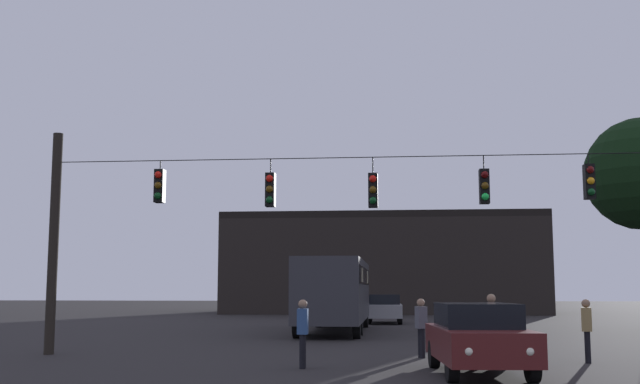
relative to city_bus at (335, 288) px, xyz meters
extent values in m
plane|color=black|center=(1.69, -3.60, -1.87)|extent=(168.00, 168.00, 0.00)
cylinder|color=black|center=(-7.21, -11.70, 1.30)|extent=(0.28, 0.28, 6.32)
cylinder|color=black|center=(1.69, -11.70, 3.61)|extent=(17.78, 0.02, 0.02)
cylinder|color=black|center=(-4.13, -11.70, 3.47)|extent=(0.03, 0.03, 0.25)
cube|color=black|center=(-4.13, -11.70, 2.87)|extent=(0.26, 0.32, 0.95)
sphere|color=red|center=(-4.13, -11.88, 3.17)|extent=(0.20, 0.20, 0.20)
sphere|color=#5B3D0C|center=(-4.13, -11.88, 2.87)|extent=(0.20, 0.20, 0.20)
sphere|color=#0C4219|center=(-4.13, -11.88, 2.57)|extent=(0.20, 0.20, 0.20)
cylinder|color=black|center=(-0.94, -11.70, 3.39)|extent=(0.03, 0.03, 0.40)
cube|color=black|center=(-0.94, -11.70, 2.72)|extent=(0.26, 0.32, 0.95)
sphere|color=red|center=(-0.94, -11.88, 3.02)|extent=(0.20, 0.20, 0.20)
sphere|color=#5B3D0C|center=(-0.94, -11.88, 2.72)|extent=(0.20, 0.20, 0.20)
sphere|color=#0C4219|center=(-0.94, -11.88, 2.42)|extent=(0.20, 0.20, 0.20)
cylinder|color=black|center=(1.93, -11.70, 3.37)|extent=(0.03, 0.03, 0.45)
cube|color=black|center=(1.93, -11.70, 2.67)|extent=(0.26, 0.32, 0.95)
sphere|color=red|center=(1.93, -11.88, 2.97)|extent=(0.20, 0.20, 0.20)
sphere|color=#5B3D0C|center=(1.93, -11.88, 2.67)|extent=(0.20, 0.20, 0.20)
sphere|color=#0C4219|center=(1.93, -11.88, 2.37)|extent=(0.20, 0.20, 0.20)
cylinder|color=black|center=(4.97, -11.70, 3.41)|extent=(0.03, 0.03, 0.38)
cube|color=black|center=(4.97, -11.70, 2.74)|extent=(0.26, 0.32, 0.95)
sphere|color=#510A0A|center=(4.97, -11.88, 3.04)|extent=(0.20, 0.20, 0.20)
sphere|color=#5B3D0C|center=(4.97, -11.88, 2.74)|extent=(0.20, 0.20, 0.20)
sphere|color=#1EE04C|center=(4.97, -11.88, 2.44)|extent=(0.20, 0.20, 0.20)
cylinder|color=black|center=(7.76, -11.70, 3.45)|extent=(0.03, 0.03, 0.28)
cube|color=black|center=(7.76, -11.70, 2.84)|extent=(0.26, 0.32, 0.95)
sphere|color=#510A0A|center=(7.76, -11.88, 3.14)|extent=(0.20, 0.20, 0.20)
sphere|color=orange|center=(7.76, -11.88, 2.84)|extent=(0.20, 0.20, 0.20)
sphere|color=#0C4219|center=(7.76, -11.88, 2.54)|extent=(0.20, 0.20, 0.20)
cube|color=#2D2D33|center=(0.00, 0.01, -0.12)|extent=(2.52, 11.00, 2.50)
cube|color=black|center=(0.00, 0.01, 0.49)|extent=(2.56, 10.34, 0.70)
cylinder|color=black|center=(-1.10, 3.97, -1.37)|extent=(0.28, 1.00, 1.00)
cylinder|color=black|center=(1.12, 3.97, -1.37)|extent=(0.28, 1.00, 1.00)
cylinder|color=black|center=(-1.11, -2.19, -1.37)|extent=(0.28, 1.00, 1.00)
cylinder|color=black|center=(1.11, -2.19, -1.37)|extent=(0.28, 1.00, 1.00)
cylinder|color=black|center=(-1.12, -4.17, -1.37)|extent=(0.28, 1.00, 1.00)
cylinder|color=black|center=(1.10, -4.17, -1.37)|extent=(0.28, 1.00, 1.00)
cube|color=beige|center=(0.01, 3.31, 0.49)|extent=(2.56, 0.80, 0.56)
cube|color=beige|center=(0.00, -2.74, 0.49)|extent=(2.56, 0.80, 0.56)
cube|color=#511919|center=(4.28, -15.66, -1.21)|extent=(2.10, 4.42, 0.68)
cube|color=black|center=(4.27, -15.51, -0.61)|extent=(1.75, 2.43, 0.52)
cylinder|color=black|center=(5.17, -17.01, -1.55)|extent=(0.27, 0.65, 0.64)
cylinder|color=black|center=(3.59, -17.13, -1.55)|extent=(0.27, 0.65, 0.64)
cylinder|color=black|center=(4.97, -14.18, -1.55)|extent=(0.27, 0.65, 0.64)
cylinder|color=black|center=(3.39, -14.30, -1.55)|extent=(0.27, 0.65, 0.64)
sphere|color=white|center=(5.01, -17.71, -1.21)|extent=(0.18, 0.18, 0.18)
sphere|color=white|center=(3.86, -17.79, -1.21)|extent=(0.18, 0.18, 0.18)
cube|color=#99999E|center=(1.99, 8.50, -1.21)|extent=(1.85, 4.32, 0.68)
cube|color=black|center=(2.00, 8.35, -0.61)|extent=(1.61, 2.34, 0.52)
cylinder|color=black|center=(1.19, 9.91, -1.55)|extent=(0.23, 0.64, 0.64)
cylinder|color=black|center=(2.77, 9.93, -1.55)|extent=(0.23, 0.64, 0.64)
cylinder|color=black|center=(1.22, 7.08, -1.55)|extent=(0.23, 0.64, 0.64)
cylinder|color=black|center=(2.80, 7.09, -1.55)|extent=(0.23, 0.64, 0.64)
sphere|color=white|center=(1.39, 10.60, -1.21)|extent=(0.18, 0.18, 0.18)
sphere|color=white|center=(2.55, 10.61, -1.21)|extent=(0.18, 0.18, 0.18)
cylinder|color=black|center=(0.34, -14.68, -1.47)|extent=(0.14, 0.14, 0.78)
cylinder|color=black|center=(0.34, -14.84, -1.47)|extent=(0.14, 0.14, 0.78)
cube|color=#2D4C7F|center=(0.34, -14.76, -0.79)|extent=(0.25, 0.37, 0.59)
sphere|color=#8C6B51|center=(0.34, -14.76, -0.39)|extent=(0.21, 0.21, 0.21)
cylinder|color=black|center=(3.22, -11.86, -1.48)|extent=(0.14, 0.14, 0.78)
cylinder|color=black|center=(3.17, -11.70, -1.48)|extent=(0.14, 0.14, 0.78)
cube|color=#4C4C56|center=(3.19, -11.78, -0.80)|extent=(0.33, 0.41, 0.58)
sphere|color=#8C6B51|center=(3.19, -11.78, -0.40)|extent=(0.21, 0.21, 0.21)
cylinder|color=black|center=(7.25, -12.88, -1.48)|extent=(0.14, 0.14, 0.78)
cylinder|color=black|center=(7.28, -12.72, -1.48)|extent=(0.14, 0.14, 0.78)
cube|color=#997F4C|center=(7.27, -12.80, -0.79)|extent=(0.31, 0.40, 0.58)
sphere|color=#8C6B51|center=(7.27, -12.80, -0.40)|extent=(0.21, 0.21, 0.21)
cylinder|color=black|center=(4.96, -12.63, -1.44)|extent=(0.14, 0.14, 0.84)
cylinder|color=black|center=(4.97, -12.47, -1.44)|extent=(0.14, 0.14, 0.84)
cube|color=black|center=(4.97, -12.55, -0.71)|extent=(0.27, 0.38, 0.63)
sphere|color=#8C6B51|center=(4.97, -12.55, -0.28)|extent=(0.23, 0.23, 0.23)
cube|color=black|center=(1.75, 27.11, 1.54)|extent=(23.38, 12.60, 6.81)
cube|color=black|center=(1.75, 27.11, 5.20)|extent=(23.38, 12.60, 0.50)
camera|label=1|loc=(2.45, -32.64, -0.02)|focal=42.74mm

